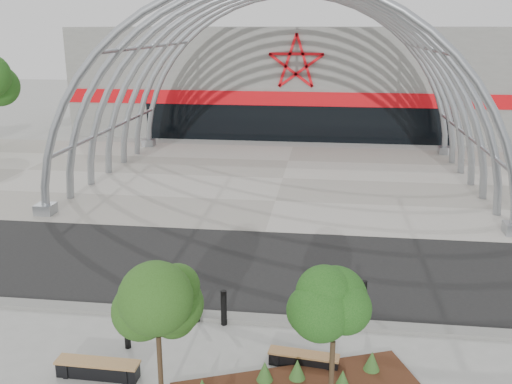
{
  "coord_description": "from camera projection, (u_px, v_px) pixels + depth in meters",
  "views": [
    {
      "loc": [
        2.42,
        -14.77,
        8.17
      ],
      "look_at": [
        0.0,
        4.0,
        2.6
      ],
      "focal_mm": 40.0,
      "sensor_mm": 36.0,
      "label": 1
    }
  ],
  "objects": [
    {
      "name": "bench_0",
      "position": [
        98.0,
        369.0,
        13.7
      ],
      "size": [
        2.05,
        0.49,
        0.43
      ],
      "color": "black",
      "rests_on": "ground"
    },
    {
      "name": "arena_building",
      "position": [
        301.0,
        77.0,
        47.35
      ],
      "size": [
        34.0,
        15.24,
        8.0
      ],
      "color": "slate",
      "rests_on": "ground"
    },
    {
      "name": "vault_canopy",
      "position": [
        283.0,
        179.0,
        31.4
      ],
      "size": [
        20.8,
        15.8,
        20.36
      ],
      "color": "#969BA1",
      "rests_on": "ground"
    },
    {
      "name": "bollard_3",
      "position": [
        299.0,
        308.0,
        16.05
      ],
      "size": [
        0.16,
        0.16,
        0.98
      ],
      "primitive_type": "cylinder",
      "color": "black",
      "rests_on": "ground"
    },
    {
      "name": "bollard_2",
      "position": [
        197.0,
        306.0,
        16.2
      ],
      "size": [
        0.15,
        0.15,
        0.95
      ],
      "primitive_type": "cylinder",
      "color": "black",
      "rests_on": "ground"
    },
    {
      "name": "street_tree_1",
      "position": [
        334.0,
        312.0,
        11.87
      ],
      "size": [
        1.42,
        1.42,
        3.36
      ],
      "color": "#342816",
      "rests_on": "ground"
    },
    {
      "name": "forecourt",
      "position": [
        283.0,
        179.0,
        31.4
      ],
      "size": [
        60.0,
        17.0,
        0.04
      ],
      "primitive_type": "cube",
      "color": "gray",
      "rests_on": "ground"
    },
    {
      "name": "bollard_0",
      "position": [
        127.0,
        331.0,
        14.86
      ],
      "size": [
        0.16,
        0.16,
        0.99
      ],
      "primitive_type": "cylinder",
      "color": "black",
      "rests_on": "ground"
    },
    {
      "name": "bollard_4",
      "position": [
        364.0,
        297.0,
        16.62
      ],
      "size": [
        0.17,
        0.17,
        1.04
      ],
      "primitive_type": "cylinder",
      "color": "black",
      "rests_on": "ground"
    },
    {
      "name": "bollard_1",
      "position": [
        224.0,
        308.0,
        16.0
      ],
      "size": [
        0.17,
        0.17,
        1.05
      ],
      "primitive_type": "cylinder",
      "color": "black",
      "rests_on": "ground"
    },
    {
      "name": "street_tree_0",
      "position": [
        157.0,
        306.0,
        11.91
      ],
      "size": [
        1.54,
        1.54,
        3.5
      ],
      "color": "black",
      "rests_on": "ground"
    },
    {
      "name": "road",
      "position": [
        254.0,
        267.0,
        19.98
      ],
      "size": [
        140.0,
        7.0,
        0.02
      ],
      "primitive_type": "cube",
      "color": "black",
      "rests_on": "ground"
    },
    {
      "name": "kerb",
      "position": [
        237.0,
        318.0,
        16.4
      ],
      "size": [
        60.0,
        0.5,
        0.12
      ],
      "primitive_type": "cube",
      "color": "slate",
      "rests_on": "ground"
    },
    {
      "name": "bench_1",
      "position": [
        304.0,
        360.0,
        14.13
      ],
      "size": [
        1.79,
        0.59,
        0.37
      ],
      "color": "black",
      "rests_on": "ground"
    },
    {
      "name": "ground",
      "position": [
        239.0,
        315.0,
        16.66
      ],
      "size": [
        140.0,
        140.0,
        0.0
      ],
      "primitive_type": "plane",
      "color": "gray",
      "rests_on": "ground"
    }
  ]
}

